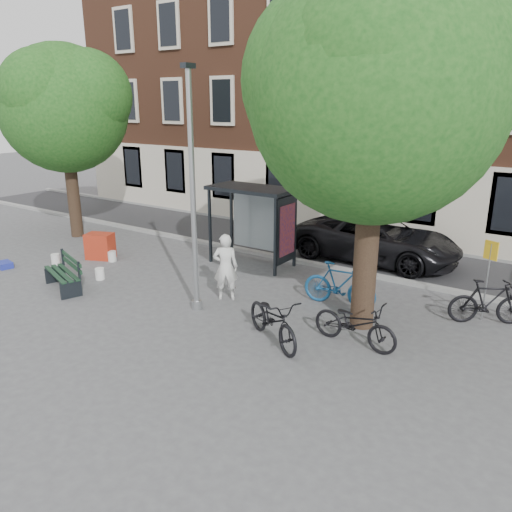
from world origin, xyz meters
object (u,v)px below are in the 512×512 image
object	(u,v)px
bike_d	(488,302)
red_stand	(100,246)
bus_shelter	(263,209)
bike_a	(355,323)
car_dark	(376,239)
bench	(64,275)
bike_b	(340,285)
painter	(226,267)
notice_sign	(489,262)
bike_c	(273,319)
lamppost	(193,206)

from	to	relation	value
bike_d	red_stand	bearing A→B (deg)	69.19
bus_shelter	bike_a	xyz separation A→B (m)	(4.88, -3.68, -1.39)
bike_a	bike_d	distance (m)	3.66
car_dark	bench	bearing A→B (deg)	140.68
bench	bus_shelter	bearing A→B (deg)	75.03
bike_b	red_stand	bearing A→B (deg)	89.04
painter	notice_sign	xyz separation A→B (m)	(6.18, 2.50, 0.59)
bench	bike_d	bearing A→B (deg)	41.97
painter	bus_shelter	bearing A→B (deg)	-109.62
bike_c	car_dark	bearing A→B (deg)	33.10
bike_b	car_dark	bearing A→B (deg)	2.72
bike_a	bike_d	world-z (taller)	bike_d
bike_b	red_stand	xyz separation A→B (m)	(-8.72, -0.81, -0.15)
bench	bike_b	bearing A→B (deg)	44.84
lamppost	bike_a	world-z (taller)	lamppost
red_stand	notice_sign	bearing A→B (deg)	9.33
painter	bike_c	xyz separation A→B (m)	(2.49, -1.50, -0.37)
painter	lamppost	bearing A→B (deg)	44.36
bike_c	red_stand	size ratio (longest dim) A/B	2.41
lamppost	red_stand	xyz separation A→B (m)	(-5.72, 1.51, -2.33)
red_stand	bike_a	bearing A→B (deg)	-6.20
lamppost	bike_d	world-z (taller)	lamppost
bike_a	notice_sign	size ratio (longest dim) A/B	0.98
bus_shelter	bike_a	size ratio (longest dim) A/B	1.41
bench	lamppost	bearing A→B (deg)	33.70
notice_sign	bench	bearing A→B (deg)	-134.26
bike_c	car_dark	size ratio (longest dim) A/B	0.39
bike_b	bike_c	world-z (taller)	bike_b
bus_shelter	bench	size ratio (longest dim) A/B	1.47
lamppost	bike_c	xyz separation A→B (m)	(2.69, -0.50, -2.21)
bench	notice_sign	size ratio (longest dim) A/B	0.94
bench	car_dark	size ratio (longest dim) A/B	0.35
red_stand	bus_shelter	bearing A→B (deg)	26.89
bus_shelter	bike_c	world-z (taller)	bus_shelter
bench	bike_a	world-z (taller)	bike_a
bus_shelter	bike_d	xyz separation A→B (m)	(7.11, -0.77, -1.35)
painter	bike_a	distance (m)	4.13
painter	car_dark	world-z (taller)	painter
painter	bike_a	size ratio (longest dim) A/B	0.93
bike_d	notice_sign	xyz separation A→B (m)	(-0.12, 0.16, 0.95)
painter	bike_a	world-z (taller)	painter
bus_shelter	notice_sign	distance (m)	7.02
bike_c	bench	bearing A→B (deg)	124.55
notice_sign	bike_c	bearing A→B (deg)	-110.23
bike_a	red_stand	distance (m)	10.05
bench	painter	bearing A→B (deg)	44.73
car_dark	bike_c	bearing A→B (deg)	-176.47
painter	notice_sign	size ratio (longest dim) A/B	0.91
lamppost	car_dark	world-z (taller)	lamppost
lamppost	bike_b	xyz separation A→B (m)	(3.00, 2.33, -2.18)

